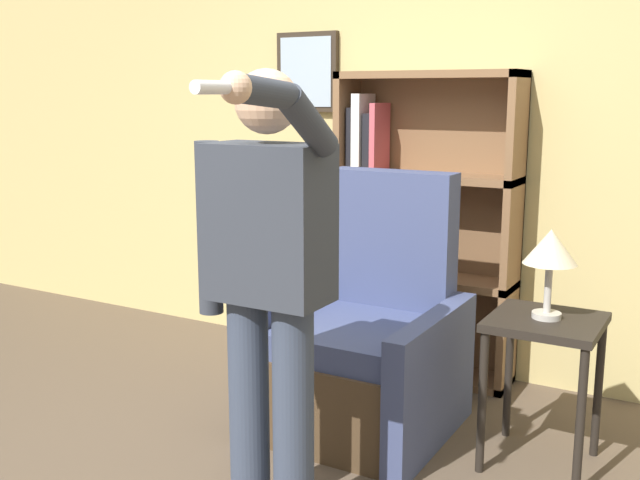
{
  "coord_description": "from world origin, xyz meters",
  "views": [
    {
      "loc": [
        1.56,
        -1.97,
        1.58
      ],
      "look_at": [
        0.09,
        0.59,
        1.0
      ],
      "focal_mm": 42.0,
      "sensor_mm": 36.0,
      "label": 1
    }
  ],
  "objects_px": {
    "side_table": "(545,345)",
    "person_standing": "(267,274)",
    "table_lamp": "(550,251)",
    "armchair": "(365,351)",
    "bookcase": "(409,232)"
  },
  "relations": [
    {
      "from": "side_table",
      "to": "person_standing",
      "type": "bearing_deg",
      "value": -128.48
    },
    {
      "from": "table_lamp",
      "to": "bookcase",
      "type": "bearing_deg",
      "value": 141.2
    },
    {
      "from": "bookcase",
      "to": "side_table",
      "type": "xyz_separation_m",
      "value": [
        0.95,
        -0.76,
        -0.27
      ]
    },
    {
      "from": "person_standing",
      "to": "side_table",
      "type": "distance_m",
      "value": 1.29
    },
    {
      "from": "armchair",
      "to": "person_standing",
      "type": "xyz_separation_m",
      "value": [
        0.07,
        -0.94,
        0.59
      ]
    },
    {
      "from": "armchair",
      "to": "table_lamp",
      "type": "height_order",
      "value": "armchair"
    },
    {
      "from": "side_table",
      "to": "table_lamp",
      "type": "height_order",
      "value": "table_lamp"
    },
    {
      "from": "armchair",
      "to": "bookcase",
      "type": "bearing_deg",
      "value": 98.44
    },
    {
      "from": "bookcase",
      "to": "side_table",
      "type": "bearing_deg",
      "value": -38.8
    },
    {
      "from": "person_standing",
      "to": "table_lamp",
      "type": "height_order",
      "value": "person_standing"
    },
    {
      "from": "bookcase",
      "to": "armchair",
      "type": "height_order",
      "value": "bookcase"
    },
    {
      "from": "bookcase",
      "to": "table_lamp",
      "type": "xyz_separation_m",
      "value": [
        0.95,
        -0.76,
        0.13
      ]
    },
    {
      "from": "side_table",
      "to": "table_lamp",
      "type": "relative_size",
      "value": 1.73
    },
    {
      "from": "armchair",
      "to": "table_lamp",
      "type": "bearing_deg",
      "value": 0.84
    },
    {
      "from": "bookcase",
      "to": "side_table",
      "type": "distance_m",
      "value": 1.25
    }
  ]
}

